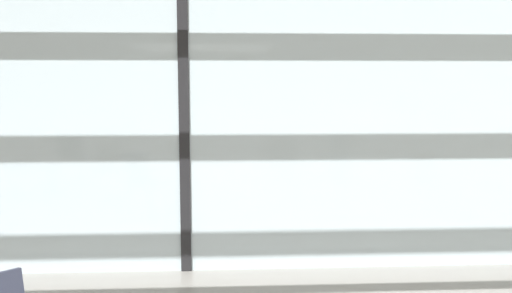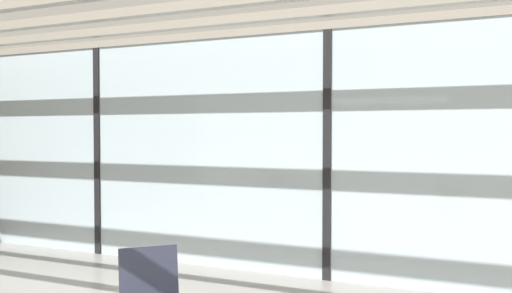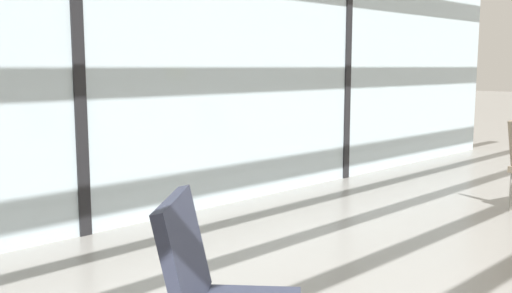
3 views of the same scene
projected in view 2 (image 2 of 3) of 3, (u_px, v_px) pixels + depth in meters
glass_curtain_wall at (328, 155)px, 6.10m from camera, size 14.00×0.08×3.07m
window_mullion_0 at (99, 151)px, 7.43m from camera, size 0.10×0.12×3.07m
window_mullion_1 at (328, 155)px, 6.10m from camera, size 0.10×0.12×3.07m
parked_airplane at (306, 127)px, 10.44m from camera, size 11.82×3.85×3.85m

